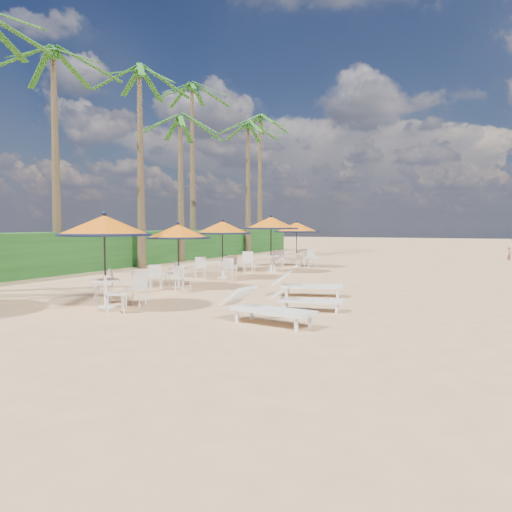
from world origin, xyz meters
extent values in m
plane|color=tan|center=(0.00, 0.00, 0.00)|extent=(160.00, 160.00, 0.00)
cube|color=#194716|center=(-13.50, 11.00, 0.90)|extent=(3.00, 40.00, 1.80)
cylinder|color=black|center=(-4.59, -0.22, 1.18)|extent=(0.05, 0.05, 2.36)
cone|color=orange|center=(-4.59, -0.22, 2.11)|extent=(2.36, 2.36, 0.51)
torus|color=black|center=(-4.59, -0.22, 1.87)|extent=(2.36, 2.36, 0.07)
sphere|color=black|center=(-4.59, -0.22, 2.40)|extent=(0.12, 0.12, 0.12)
cylinder|color=white|center=(-4.59, -0.22, 0.70)|extent=(0.72, 0.72, 0.04)
cylinder|color=white|center=(-4.59, -0.22, 0.36)|extent=(0.08, 0.08, 0.72)
cylinder|color=black|center=(-5.14, 3.97, 1.07)|extent=(0.05, 0.05, 2.14)
cone|color=orange|center=(-5.14, 3.97, 1.91)|extent=(2.14, 2.14, 0.47)
torus|color=black|center=(-5.14, 3.97, 1.70)|extent=(2.14, 2.14, 0.07)
sphere|color=black|center=(-5.14, 3.97, 2.18)|extent=(0.11, 0.11, 0.11)
cylinder|color=white|center=(-5.14, 3.97, 0.63)|extent=(0.65, 0.65, 0.04)
cylinder|color=white|center=(-5.14, 3.97, 0.33)|extent=(0.07, 0.07, 0.65)
cylinder|color=black|center=(-5.34, 7.42, 1.14)|extent=(0.05, 0.05, 2.28)
cone|color=orange|center=(-5.34, 7.42, 2.03)|extent=(2.28, 2.28, 0.50)
torus|color=black|center=(-5.34, 7.42, 1.80)|extent=(2.28, 2.28, 0.07)
sphere|color=black|center=(-5.34, 7.42, 2.32)|extent=(0.12, 0.12, 0.12)
cylinder|color=white|center=(-5.34, 7.42, 0.67)|extent=(0.69, 0.69, 0.04)
cylinder|color=white|center=(-5.34, 7.42, 0.35)|extent=(0.08, 0.08, 0.69)
cylinder|color=black|center=(-4.62, 10.69, 1.25)|extent=(0.05, 0.05, 2.50)
cone|color=orange|center=(-4.62, 10.69, 2.23)|extent=(2.50, 2.50, 0.54)
torus|color=black|center=(-4.62, 10.69, 1.98)|extent=(2.50, 2.50, 0.08)
sphere|color=black|center=(-4.62, 10.69, 2.55)|extent=(0.13, 0.13, 0.13)
cylinder|color=white|center=(-4.62, 10.69, 0.74)|extent=(0.76, 0.76, 0.04)
cylinder|color=white|center=(-4.62, 10.69, 0.38)|extent=(0.09, 0.09, 0.76)
cylinder|color=black|center=(-4.52, 13.80, 1.14)|extent=(0.05, 0.05, 2.28)
cone|color=orange|center=(-4.52, 13.80, 2.03)|extent=(2.28, 2.28, 0.50)
torus|color=black|center=(-4.52, 13.80, 1.81)|extent=(2.28, 2.28, 0.07)
sphere|color=black|center=(-4.52, 13.80, 2.32)|extent=(0.12, 0.12, 0.12)
cylinder|color=white|center=(-4.52, 13.80, 0.67)|extent=(0.69, 0.69, 0.04)
cylinder|color=white|center=(-4.52, 13.80, 0.35)|extent=(0.08, 0.08, 0.69)
cube|color=white|center=(0.17, -0.49, 0.30)|extent=(1.92, 1.02, 0.08)
cube|color=white|center=(-0.73, -0.31, 0.54)|extent=(0.73, 0.78, 0.45)
cube|color=white|center=(0.17, -0.49, 0.13)|extent=(0.06, 0.06, 0.26)
cube|color=white|center=(0.36, 1.48, 0.25)|extent=(1.62, 0.88, 0.06)
cube|color=white|center=(-0.39, 1.31, 0.45)|extent=(0.62, 0.66, 0.38)
cube|color=white|center=(0.36, 1.48, 0.11)|extent=(0.05, 0.05, 0.22)
cube|color=white|center=(-0.43, 3.96, 0.30)|extent=(1.92, 1.14, 0.07)
cube|color=white|center=(-1.30, 3.71, 0.53)|extent=(0.76, 0.80, 0.45)
cube|color=white|center=(-0.43, 3.96, 0.13)|extent=(0.06, 0.06, 0.25)
cone|color=brown|center=(-12.66, 5.92, 4.70)|extent=(0.44, 0.44, 9.39)
sphere|color=#215518|center=(-12.66, 5.92, 9.39)|extent=(0.56, 0.56, 0.56)
cone|color=brown|center=(-11.14, 9.77, 4.73)|extent=(0.44, 0.44, 9.46)
sphere|color=#215518|center=(-11.14, 9.77, 9.46)|extent=(0.56, 0.56, 0.56)
cone|color=brown|center=(-11.99, 14.59, 4.08)|extent=(0.44, 0.44, 8.15)
sphere|color=#215518|center=(-11.99, 14.59, 8.15)|extent=(0.56, 0.56, 0.56)
cone|color=brown|center=(-13.63, 18.53, 5.60)|extent=(0.44, 0.44, 11.20)
sphere|color=#215518|center=(-13.63, 18.53, 11.20)|extent=(0.56, 0.56, 0.56)
cone|color=brown|center=(-11.58, 22.81, 4.65)|extent=(0.44, 0.44, 9.30)
sphere|color=#215518|center=(-11.58, 22.81, 9.30)|extent=(0.56, 0.56, 0.56)
cone|color=brown|center=(-12.37, 26.65, 5.32)|extent=(0.44, 0.44, 10.64)
sphere|color=#215518|center=(-12.37, 26.65, 10.64)|extent=(0.56, 0.56, 0.56)
imported|color=#8E5C48|center=(5.54, 22.87, 0.45)|extent=(0.32, 0.39, 0.91)
camera|label=1|loc=(4.21, -10.12, 2.09)|focal=35.00mm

